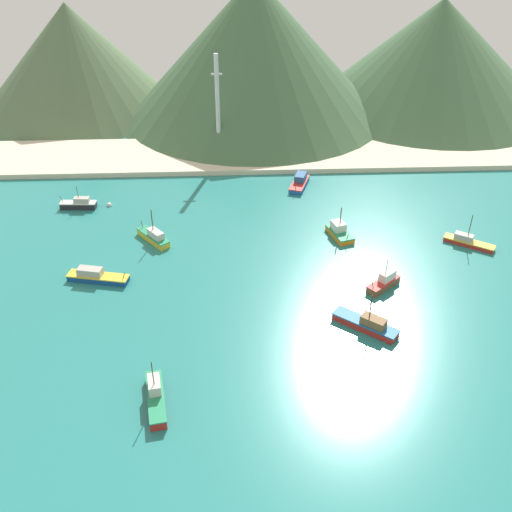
{
  "coord_description": "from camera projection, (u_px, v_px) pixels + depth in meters",
  "views": [
    {
      "loc": [
        -7.59,
        -29.07,
        57.63
      ],
      "look_at": [
        -3.76,
        56.33,
        2.17
      ],
      "focal_mm": 39.89,
      "sensor_mm": 36.0,
      "label": 1
    }
  ],
  "objects": [
    {
      "name": "fishing_boat_7",
      "position": [
        96.0,
        276.0,
        98.82
      ],
      "size": [
        11.14,
        4.7,
        2.44
      ],
      "color": "#14478C",
      "rests_on": "ground"
    },
    {
      "name": "hill_west",
      "position": [
        73.0,
        58.0,
        167.72
      ],
      "size": [
        60.01,
        60.01,
        30.8
      ],
      "color": "#56704C",
      "rests_on": "ground"
    },
    {
      "name": "fishing_boat_2",
      "position": [
        468.0,
        241.0,
        108.78
      ],
      "size": [
        9.07,
        7.05,
        6.43
      ],
      "color": "red",
      "rests_on": "ground"
    },
    {
      "name": "hill_east",
      "position": [
        436.0,
        56.0,
        167.11
      ],
      "size": [
        75.0,
        75.0,
        32.1
      ],
      "color": "#476B47",
      "rests_on": "ground"
    },
    {
      "name": "fishing_boat_13",
      "position": [
        300.0,
        182.0,
        130.2
      ],
      "size": [
        5.75,
        9.34,
        2.7
      ],
      "color": "#1E5BA8",
      "rests_on": "ground"
    },
    {
      "name": "radio_tower",
      "position": [
        218.0,
        108.0,
        136.49
      ],
      "size": [
        2.59,
        2.07,
        25.91
      ],
      "color": "silver",
      "rests_on": "ground"
    },
    {
      "name": "ground",
      "position": [
        290.0,
        369.0,
        81.29
      ],
      "size": [
        260.0,
        280.0,
        0.5
      ],
      "color": "teal"
    },
    {
      "name": "beach_strip",
      "position": [
        262.0,
        155.0,
        144.66
      ],
      "size": [
        247.0,
        21.61,
        1.2
      ],
      "primitive_type": "cube",
      "color": "beige",
      "rests_on": "ground"
    },
    {
      "name": "fishing_boat_9",
      "position": [
        156.0,
        396.0,
        75.25
      ],
      "size": [
        3.78,
        9.75,
        6.96
      ],
      "color": "red",
      "rests_on": "ground"
    },
    {
      "name": "fishing_boat_1",
      "position": [
        367.0,
        324.0,
        87.96
      ],
      "size": [
        9.87,
        8.65,
        6.57
      ],
      "color": "red",
      "rests_on": "ground"
    },
    {
      "name": "buoy_0",
      "position": [
        109.0,
        205.0,
        122.54
      ],
      "size": [
        1.08,
        1.08,
        1.08
      ],
      "color": "silver",
      "rests_on": "ground"
    },
    {
      "name": "fishing_boat_5",
      "position": [
        384.0,
        282.0,
        97.05
      ],
      "size": [
        6.65,
        5.99,
        5.52
      ],
      "color": "brown",
      "rests_on": "ground"
    },
    {
      "name": "fishing_boat_6",
      "position": [
        79.0,
        204.0,
        121.25
      ],
      "size": [
        7.71,
        2.48,
        5.21
      ],
      "color": "#232328",
      "rests_on": "ground"
    },
    {
      "name": "hill_central",
      "position": [
        254.0,
        51.0,
        157.76
      ],
      "size": [
        76.59,
        76.59,
        39.14
      ],
      "color": "#476B47",
      "rests_on": "ground"
    },
    {
      "name": "fishing_boat_8",
      "position": [
        154.0,
        237.0,
        109.79
      ],
      "size": [
        7.15,
        8.13,
        6.9
      ],
      "color": "gold",
      "rests_on": "ground"
    },
    {
      "name": "fishing_boat_12",
      "position": [
        339.0,
        232.0,
        111.45
      ],
      "size": [
        4.99,
        7.63,
        6.28
      ],
      "color": "orange",
      "rests_on": "ground"
    }
  ]
}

